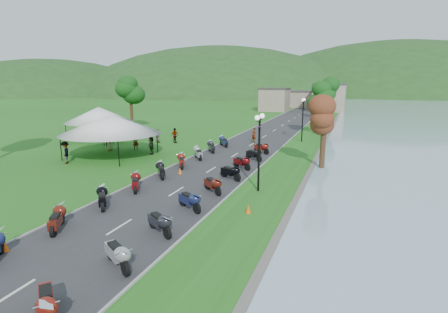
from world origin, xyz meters
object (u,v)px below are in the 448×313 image
(pedestrian_b, at_px, (158,143))
(pedestrian_c, at_px, (66,163))
(vendor_tent_main, at_px, (111,136))
(pedestrian_a, at_px, (136,150))

(pedestrian_b, bearing_deg, pedestrian_c, 89.25)
(pedestrian_c, bearing_deg, pedestrian_b, 129.32)
(vendor_tent_main, xyz_separation_m, pedestrian_c, (-1.94, -3.81, -2.00))
(vendor_tent_main, bearing_deg, pedestrian_c, -116.97)
(vendor_tent_main, relative_size, pedestrian_b, 3.96)
(pedestrian_b, bearing_deg, vendor_tent_main, 97.99)
(pedestrian_a, height_order, pedestrian_c, pedestrian_c)
(pedestrian_a, height_order, pedestrian_b, pedestrian_a)
(pedestrian_b, xyz_separation_m, pedestrian_c, (-2.17, -11.79, 0.00))
(pedestrian_b, bearing_deg, pedestrian_a, 99.98)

